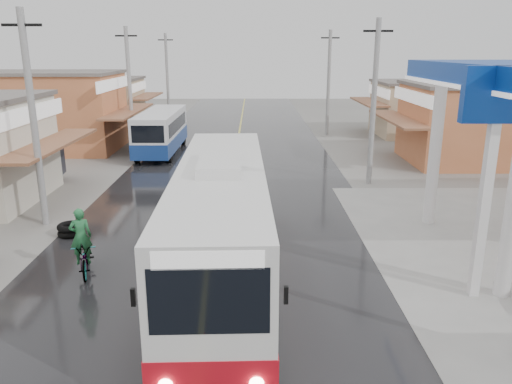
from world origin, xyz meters
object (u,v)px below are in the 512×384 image
cyclist (84,252)px  tyre_stack (70,230)px  tricycle_far (45,163)px  coach_bus (222,222)px  second_bus (161,131)px

cyclist → tyre_stack: size_ratio=2.31×
tricycle_far → tyre_stack: (3.84, -7.54, -0.79)m
cyclist → tyre_stack: cyclist is taller
coach_bus → tyre_stack: coach_bus is taller
second_bus → cyclist: bearing=-86.8°
tyre_stack → coach_bus: bearing=-31.6°
second_bus → tricycle_far: size_ratio=3.47×
second_bus → cyclist: (0.86, -18.24, -0.77)m
tricycle_far → cyclist: bearing=-69.2°
coach_bus → cyclist: 4.34m
tyre_stack → cyclist: bearing=-63.4°
second_bus → tricycle_far: (-4.57, -7.52, -0.43)m
second_bus → tyre_stack: size_ratio=8.88×
coach_bus → second_bus: coach_bus is taller
tricycle_far → coach_bus: bearing=-55.1°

